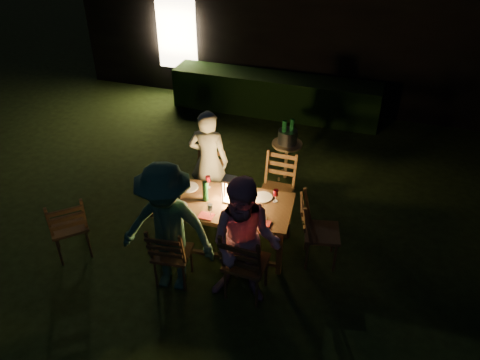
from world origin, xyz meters
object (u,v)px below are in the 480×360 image
(lantern, at_px, (229,191))
(side_table, at_px, (287,147))
(person_house_side, at_px, (209,161))
(chair_near_left, at_px, (173,263))
(chair_far_right, at_px, (276,200))
(chair_end, at_px, (319,242))
(bottle_table, at_px, (205,191))
(dining_table, at_px, (225,207))
(person_opp_right, at_px, (245,244))
(bottle_bucket_a, at_px, (284,135))
(chair_far_left, at_px, (209,192))
(chair_spare, at_px, (71,236))
(ice_bucket, at_px, (288,137))
(person_opp_left, at_px, (167,230))
(bottle_bucket_b, at_px, (291,133))
(chair_near_right, at_px, (246,274))

(lantern, height_order, side_table, lantern)
(person_house_side, bearing_deg, chair_near_left, 90.03)
(chair_near_left, xyz_separation_m, chair_far_right, (0.87, 1.62, 0.01))
(chair_end, height_order, bottle_table, chair_end)
(chair_end, xyz_separation_m, side_table, (-0.85, 1.77, 0.27))
(lantern, distance_m, side_table, 1.87)
(person_house_side, bearing_deg, side_table, -134.15)
(dining_table, height_order, lantern, lantern)
(chair_far_right, xyz_separation_m, person_opp_right, (0.03, -1.59, 0.52))
(bottle_table, bearing_deg, bottle_bucket_a, 72.78)
(chair_far_left, xyz_separation_m, chair_spare, (-1.32, -1.50, 0.03))
(person_house_side, height_order, ice_bucket, person_house_side)
(dining_table, height_order, chair_spare, chair_spare)
(person_opp_left, distance_m, side_table, 2.84)
(chair_end, distance_m, ice_bucket, 2.01)
(person_opp_right, distance_m, ice_bucket, 2.65)
(dining_table, relative_size, bottle_table, 6.32)
(person_opp_right, bearing_deg, chair_end, 46.36)
(chair_spare, distance_m, bottle_bucket_b, 3.54)
(chair_near_right, height_order, chair_spare, chair_near_right)
(chair_far_left, relative_size, bottle_bucket_a, 2.86)
(ice_bucket, bearing_deg, person_house_side, -129.31)
(chair_end, relative_size, chair_spare, 1.01)
(chair_far_left, bearing_deg, chair_end, 155.16)
(chair_spare, bearing_deg, chair_end, -27.04)
(chair_end, relative_size, lantern, 2.89)
(dining_table, bearing_deg, chair_far_left, 120.34)
(person_house_side, height_order, person_opp_left, person_opp_left)
(chair_near_left, distance_m, bottle_bucket_b, 2.88)
(bottle_table, distance_m, ice_bucket, 1.99)
(dining_table, height_order, bottle_bucket_a, bottle_bucket_a)
(chair_near_right, xyz_separation_m, ice_bucket, (-0.14, 2.60, 0.44))
(chair_far_left, distance_m, person_opp_right, 1.91)
(chair_end, bearing_deg, ice_bucket, -166.62)
(lantern, bearing_deg, person_opp_right, -60.47)
(chair_far_left, xyz_separation_m, ice_bucket, (0.89, 1.14, 0.48))
(person_opp_left, relative_size, side_table, 2.63)
(lantern, bearing_deg, chair_near_left, -116.50)
(chair_near_right, relative_size, chair_end, 1.04)
(chair_near_right, relative_size, ice_bucket, 3.50)
(bottle_table, height_order, ice_bucket, bottle_table)
(chair_far_right, xyz_separation_m, person_house_side, (-1.00, -0.04, 0.48))
(person_opp_left, xyz_separation_m, lantern, (0.42, 0.91, 0.02))
(dining_table, xyz_separation_m, person_house_side, (-0.52, 0.78, 0.14))
(side_table, height_order, ice_bucket, ice_bucket)
(person_house_side, relative_size, bottle_bucket_a, 4.87)
(chair_far_left, distance_m, person_opp_left, 1.69)
(chair_far_right, xyz_separation_m, bottle_bucket_b, (-0.06, 1.09, 0.51))
(chair_far_left, xyz_separation_m, person_opp_left, (0.13, -1.58, 0.57))
(person_opp_right, distance_m, lantern, 0.96)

